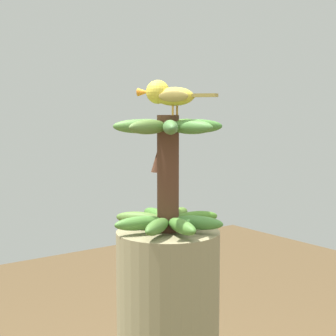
{
  "coord_description": "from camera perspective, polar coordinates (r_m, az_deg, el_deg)",
  "views": [
    {
      "loc": [
        -1.05,
        0.78,
        1.49
      ],
      "look_at": [
        0.0,
        0.0,
        1.34
      ],
      "focal_mm": 58.76,
      "sensor_mm": 36.0,
      "label": 1
    }
  ],
  "objects": [
    {
      "name": "perched_bird",
      "position": [
        1.3,
        0.0,
        7.63
      ],
      "size": [
        0.18,
        0.13,
        0.08
      ],
      "color": "#C68933",
      "rests_on": "banana_bunch"
    },
    {
      "name": "banana_bunch",
      "position": [
        1.32,
        -0.03,
        -0.57
      ],
      "size": [
        0.28,
        0.28,
        0.28
      ],
      "color": "#4C2D1E",
      "rests_on": "banana_tree"
    }
  ]
}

